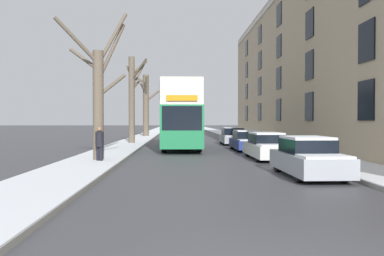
{
  "coord_description": "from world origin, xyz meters",
  "views": [
    {
      "loc": [
        -1.58,
        -3.99,
        1.96
      ],
      "look_at": [
        -0.72,
        17.29,
        1.56
      ],
      "focal_mm": 35.0,
      "sensor_mm": 36.0,
      "label": 1
    }
  ],
  "objects_px": {
    "bare_tree_left_1": "(132,97)",
    "parked_car_2": "(247,141)",
    "double_decker_bus": "(181,113)",
    "parked_car_1": "(267,147)",
    "parked_car_3": "(233,137)",
    "pedestrian_left_sidewalk": "(100,144)",
    "bare_tree_left_2": "(146,104)",
    "bare_tree_left_0": "(99,94)",
    "parked_car_0": "(308,158)"
  },
  "relations": [
    {
      "from": "parked_car_2",
      "to": "bare_tree_left_0",
      "type": "bearing_deg",
      "value": -140.04
    },
    {
      "from": "double_decker_bus",
      "to": "parked_car_3",
      "type": "bearing_deg",
      "value": 45.86
    },
    {
      "from": "parked_car_0",
      "to": "pedestrian_left_sidewalk",
      "type": "xyz_separation_m",
      "value": [
        -8.14,
        4.11,
        0.28
      ]
    },
    {
      "from": "bare_tree_left_2",
      "to": "pedestrian_left_sidewalk",
      "type": "xyz_separation_m",
      "value": [
        0.2,
        -27.83,
        -3.1
      ]
    },
    {
      "from": "bare_tree_left_1",
      "to": "parked_car_2",
      "type": "bearing_deg",
      "value": -37.22
    },
    {
      "from": "bare_tree_left_0",
      "to": "pedestrian_left_sidewalk",
      "type": "height_order",
      "value": "bare_tree_left_0"
    },
    {
      "from": "parked_car_2",
      "to": "parked_car_0",
      "type": "bearing_deg",
      "value": -90.0
    },
    {
      "from": "bare_tree_left_1",
      "to": "bare_tree_left_2",
      "type": "xyz_separation_m",
      "value": [
        -0.06,
        14.03,
        0.08
      ]
    },
    {
      "from": "bare_tree_left_2",
      "to": "double_decker_bus",
      "type": "bearing_deg",
      "value": -77.84
    },
    {
      "from": "bare_tree_left_1",
      "to": "parked_car_3",
      "type": "distance_m",
      "value": 8.91
    },
    {
      "from": "bare_tree_left_1",
      "to": "parked_car_3",
      "type": "bearing_deg",
      "value": -0.44
    },
    {
      "from": "bare_tree_left_1",
      "to": "double_decker_bus",
      "type": "relative_size",
      "value": 0.7
    },
    {
      "from": "parked_car_2",
      "to": "pedestrian_left_sidewalk",
      "type": "height_order",
      "value": "pedestrian_left_sidewalk"
    },
    {
      "from": "bare_tree_left_1",
      "to": "parked_car_3",
      "type": "relative_size",
      "value": 1.81
    },
    {
      "from": "bare_tree_left_2",
      "to": "parked_car_3",
      "type": "bearing_deg",
      "value": -59.4
    },
    {
      "from": "double_decker_bus",
      "to": "parked_car_2",
      "type": "bearing_deg",
      "value": -22.02
    },
    {
      "from": "bare_tree_left_1",
      "to": "double_decker_bus",
      "type": "height_order",
      "value": "bare_tree_left_1"
    },
    {
      "from": "bare_tree_left_0",
      "to": "parked_car_2",
      "type": "distance_m",
      "value": 11.11
    },
    {
      "from": "bare_tree_left_1",
      "to": "parked_car_1",
      "type": "relative_size",
      "value": 1.59
    },
    {
      "from": "bare_tree_left_2",
      "to": "parked_car_2",
      "type": "bearing_deg",
      "value": -67.69
    },
    {
      "from": "bare_tree_left_2",
      "to": "parked_car_1",
      "type": "xyz_separation_m",
      "value": [
        8.33,
        -25.91,
        -3.39
      ]
    },
    {
      "from": "bare_tree_left_0",
      "to": "bare_tree_left_2",
      "type": "height_order",
      "value": "bare_tree_left_2"
    },
    {
      "from": "bare_tree_left_1",
      "to": "parked_car_3",
      "type": "height_order",
      "value": "bare_tree_left_1"
    },
    {
      "from": "parked_car_1",
      "to": "parked_car_2",
      "type": "height_order",
      "value": "parked_car_1"
    },
    {
      "from": "parked_car_2",
      "to": "parked_car_3",
      "type": "xyz_separation_m",
      "value": [
        0.0,
        6.22,
        0.03
      ]
    },
    {
      "from": "parked_car_1",
      "to": "bare_tree_left_2",
      "type": "bearing_deg",
      "value": 107.83
    },
    {
      "from": "parked_car_1",
      "to": "parked_car_3",
      "type": "distance_m",
      "value": 11.82
    },
    {
      "from": "bare_tree_left_1",
      "to": "parked_car_2",
      "type": "height_order",
      "value": "bare_tree_left_1"
    },
    {
      "from": "bare_tree_left_0",
      "to": "double_decker_bus",
      "type": "height_order",
      "value": "bare_tree_left_0"
    },
    {
      "from": "bare_tree_left_1",
      "to": "bare_tree_left_2",
      "type": "bearing_deg",
      "value": 90.25
    },
    {
      "from": "parked_car_2",
      "to": "pedestrian_left_sidewalk",
      "type": "bearing_deg",
      "value": -137.24
    },
    {
      "from": "bare_tree_left_2",
      "to": "pedestrian_left_sidewalk",
      "type": "distance_m",
      "value": 28.01
    },
    {
      "from": "bare_tree_left_1",
      "to": "double_decker_bus",
      "type": "bearing_deg",
      "value": -49.01
    },
    {
      "from": "bare_tree_left_1",
      "to": "parked_car_1",
      "type": "distance_m",
      "value": 14.85
    },
    {
      "from": "parked_car_3",
      "to": "pedestrian_left_sidewalk",
      "type": "height_order",
      "value": "pedestrian_left_sidewalk"
    },
    {
      "from": "pedestrian_left_sidewalk",
      "to": "double_decker_bus",
      "type": "bearing_deg",
      "value": -80.76
    },
    {
      "from": "parked_car_1",
      "to": "parked_car_3",
      "type": "xyz_separation_m",
      "value": [
        0.0,
        11.82,
        0.01
      ]
    },
    {
      "from": "pedestrian_left_sidewalk",
      "to": "parked_car_3",
      "type": "bearing_deg",
      "value": -89.11
    },
    {
      "from": "bare_tree_left_0",
      "to": "parked_car_0",
      "type": "distance_m",
      "value": 9.86
    },
    {
      "from": "bare_tree_left_1",
      "to": "parked_car_1",
      "type": "height_order",
      "value": "bare_tree_left_1"
    },
    {
      "from": "double_decker_bus",
      "to": "parked_car_0",
      "type": "relative_size",
      "value": 2.5
    },
    {
      "from": "double_decker_bus",
      "to": "bare_tree_left_0",
      "type": "bearing_deg",
      "value": -114.41
    },
    {
      "from": "parked_car_3",
      "to": "bare_tree_left_1",
      "type": "bearing_deg",
      "value": 179.56
    },
    {
      "from": "pedestrian_left_sidewalk",
      "to": "bare_tree_left_1",
      "type": "bearing_deg",
      "value": -57.92
    },
    {
      "from": "pedestrian_left_sidewalk",
      "to": "bare_tree_left_2",
      "type": "bearing_deg",
      "value": -58.07
    },
    {
      "from": "parked_car_1",
      "to": "parked_car_2",
      "type": "xyz_separation_m",
      "value": [
        0.0,
        5.6,
        -0.01
      ]
    },
    {
      "from": "bare_tree_left_2",
      "to": "double_decker_bus",
      "type": "distance_m",
      "value": 19.04
    },
    {
      "from": "bare_tree_left_2",
      "to": "parked_car_3",
      "type": "relative_size",
      "value": 1.92
    },
    {
      "from": "bare_tree_left_2",
      "to": "parked_car_2",
      "type": "height_order",
      "value": "bare_tree_left_2"
    },
    {
      "from": "double_decker_bus",
      "to": "bare_tree_left_1",
      "type": "bearing_deg",
      "value": 130.99
    }
  ]
}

